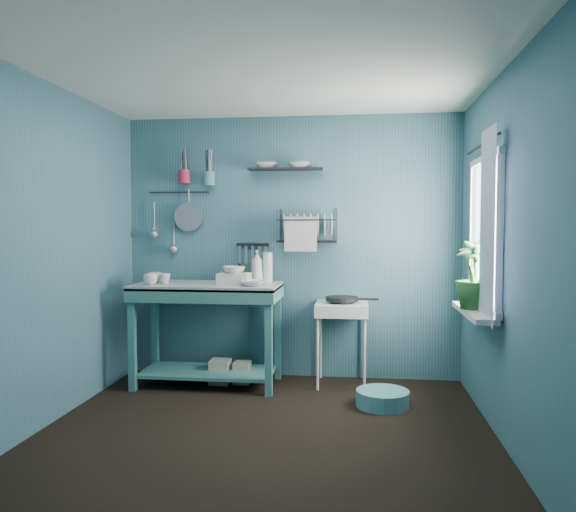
# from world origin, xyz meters

# --- Properties ---
(floor) EXTENTS (3.20, 3.20, 0.00)m
(floor) POSITION_xyz_m (0.00, 0.00, 0.00)
(floor) COLOR black
(floor) RESTS_ON ground
(ceiling) EXTENTS (3.20, 3.20, 0.00)m
(ceiling) POSITION_xyz_m (0.00, 0.00, 2.50)
(ceiling) COLOR silver
(ceiling) RESTS_ON ground
(wall_back) EXTENTS (3.20, 0.00, 3.20)m
(wall_back) POSITION_xyz_m (0.00, 1.50, 1.25)
(wall_back) COLOR #335D69
(wall_back) RESTS_ON ground
(wall_front) EXTENTS (3.20, 0.00, 3.20)m
(wall_front) POSITION_xyz_m (0.00, -1.50, 1.25)
(wall_front) COLOR #335D69
(wall_front) RESTS_ON ground
(wall_left) EXTENTS (0.00, 3.00, 3.00)m
(wall_left) POSITION_xyz_m (-1.60, 0.00, 1.25)
(wall_left) COLOR #335D69
(wall_left) RESTS_ON ground
(wall_right) EXTENTS (0.00, 3.00, 3.00)m
(wall_right) POSITION_xyz_m (1.60, 0.00, 1.25)
(wall_right) COLOR #335D69
(wall_right) RESTS_ON ground
(work_counter) EXTENTS (1.31, 0.66, 0.93)m
(work_counter) POSITION_xyz_m (-0.72, 1.09, 0.47)
(work_counter) COLOR #377472
(work_counter) RESTS_ON floor
(mug_left) EXTENTS (0.12, 0.12, 0.10)m
(mug_left) POSITION_xyz_m (-1.20, 0.93, 0.98)
(mug_left) COLOR silver
(mug_left) RESTS_ON work_counter
(mug_mid) EXTENTS (0.14, 0.14, 0.09)m
(mug_mid) POSITION_xyz_m (-1.10, 1.03, 0.98)
(mug_mid) COLOR silver
(mug_mid) RESTS_ON work_counter
(mug_right) EXTENTS (0.17, 0.17, 0.10)m
(mug_right) POSITION_xyz_m (-1.22, 1.09, 0.98)
(mug_right) COLOR silver
(mug_right) RESTS_ON work_counter
(wash_tub) EXTENTS (0.28, 0.22, 0.10)m
(wash_tub) POSITION_xyz_m (-0.47, 1.07, 0.98)
(wash_tub) COLOR beige
(wash_tub) RESTS_ON work_counter
(tub_bowl) EXTENTS (0.20, 0.19, 0.06)m
(tub_bowl) POSITION_xyz_m (-0.47, 1.07, 1.06)
(tub_bowl) COLOR silver
(tub_bowl) RESTS_ON wash_tub
(soap_bottle) EXTENTS (0.11, 0.12, 0.30)m
(soap_bottle) POSITION_xyz_m (-0.30, 1.29, 1.08)
(soap_bottle) COLOR beige
(soap_bottle) RESTS_ON work_counter
(water_bottle) EXTENTS (0.09, 0.09, 0.28)m
(water_bottle) POSITION_xyz_m (-0.20, 1.31, 1.07)
(water_bottle) COLOR silver
(water_bottle) RESTS_ON work_counter
(counter_bowl) EXTENTS (0.22, 0.22, 0.05)m
(counter_bowl) POSITION_xyz_m (-0.27, 0.94, 0.96)
(counter_bowl) COLOR silver
(counter_bowl) RESTS_ON work_counter
(hotplate_stand) EXTENTS (0.55, 0.55, 0.75)m
(hotplate_stand) POSITION_xyz_m (0.50, 1.25, 0.38)
(hotplate_stand) COLOR white
(hotplate_stand) RESTS_ON floor
(frying_pan) EXTENTS (0.30, 0.30, 0.03)m
(frying_pan) POSITION_xyz_m (0.50, 1.25, 0.79)
(frying_pan) COLOR black
(frying_pan) RESTS_ON hotplate_stand
(knife_strip) EXTENTS (0.32, 0.06, 0.03)m
(knife_strip) POSITION_xyz_m (-0.37, 1.47, 1.27)
(knife_strip) COLOR black
(knife_strip) RESTS_ON wall_back
(dish_rack) EXTENTS (0.56, 0.26, 0.32)m
(dish_rack) POSITION_xyz_m (0.17, 1.37, 1.46)
(dish_rack) COLOR black
(dish_rack) RESTS_ON wall_back
(upper_shelf) EXTENTS (0.71, 0.22, 0.02)m
(upper_shelf) POSITION_xyz_m (-0.04, 1.40, 1.99)
(upper_shelf) COLOR black
(upper_shelf) RESTS_ON wall_back
(shelf_bowl_left) EXTENTS (0.22, 0.22, 0.05)m
(shelf_bowl_left) POSITION_xyz_m (-0.23, 1.40, 2.05)
(shelf_bowl_left) COLOR silver
(shelf_bowl_left) RESTS_ON upper_shelf
(shelf_bowl_right) EXTENTS (0.23, 0.23, 0.05)m
(shelf_bowl_right) POSITION_xyz_m (0.09, 1.40, 2.03)
(shelf_bowl_right) COLOR silver
(shelf_bowl_right) RESTS_ON upper_shelf
(utensil_cup_magenta) EXTENTS (0.11, 0.11, 0.13)m
(utensil_cup_magenta) POSITION_xyz_m (-1.03, 1.42, 1.93)
(utensil_cup_magenta) COLOR #B3213E
(utensil_cup_magenta) RESTS_ON wall_back
(utensil_cup_teal) EXTENTS (0.11, 0.11, 0.13)m
(utensil_cup_teal) POSITION_xyz_m (-0.78, 1.42, 1.91)
(utensil_cup_teal) COLOR teal
(utensil_cup_teal) RESTS_ON wall_back
(colander) EXTENTS (0.28, 0.03, 0.28)m
(colander) POSITION_xyz_m (-1.00, 1.45, 1.54)
(colander) COLOR #9A9BA2
(colander) RESTS_ON wall_back
(ladle_outer) EXTENTS (0.01, 0.01, 0.30)m
(ladle_outer) POSITION_xyz_m (-1.35, 1.46, 1.54)
(ladle_outer) COLOR #9A9BA2
(ladle_outer) RESTS_ON wall_back
(ladle_inner) EXTENTS (0.01, 0.01, 0.30)m
(ladle_inner) POSITION_xyz_m (-1.15, 1.46, 1.40)
(ladle_inner) COLOR #9A9BA2
(ladle_inner) RESTS_ON wall_back
(hook_rail) EXTENTS (0.60, 0.01, 0.01)m
(hook_rail) POSITION_xyz_m (-1.10, 1.47, 1.78)
(hook_rail) COLOR black
(hook_rail) RESTS_ON wall_back
(window_glass) EXTENTS (0.00, 1.10, 1.10)m
(window_glass) POSITION_xyz_m (1.59, 0.45, 1.40)
(window_glass) COLOR white
(window_glass) RESTS_ON wall_right
(windowsill) EXTENTS (0.16, 0.95, 0.04)m
(windowsill) POSITION_xyz_m (1.50, 0.45, 0.81)
(windowsill) COLOR white
(windowsill) RESTS_ON wall_right
(curtain) EXTENTS (0.00, 1.35, 1.35)m
(curtain) POSITION_xyz_m (1.52, 0.15, 1.45)
(curtain) COLOR silver
(curtain) RESTS_ON wall_right
(curtain_rod) EXTENTS (0.02, 1.05, 0.02)m
(curtain_rod) POSITION_xyz_m (1.54, 0.45, 2.05)
(curtain_rod) COLOR black
(curtain_rod) RESTS_ON wall_right
(potted_plant) EXTENTS (0.38, 0.38, 0.52)m
(potted_plant) POSITION_xyz_m (1.51, 0.48, 1.09)
(potted_plant) COLOR #245C27
(potted_plant) RESTS_ON windowsill
(storage_tin_large) EXTENTS (0.18, 0.18, 0.22)m
(storage_tin_large) POSITION_xyz_m (-0.62, 1.14, 0.11)
(storage_tin_large) COLOR gray
(storage_tin_large) RESTS_ON floor
(storage_tin_small) EXTENTS (0.15, 0.15, 0.20)m
(storage_tin_small) POSITION_xyz_m (-0.42, 1.17, 0.10)
(storage_tin_small) COLOR gray
(storage_tin_small) RESTS_ON floor
(floor_basin) EXTENTS (0.43, 0.43, 0.13)m
(floor_basin) POSITION_xyz_m (0.84, 0.65, 0.07)
(floor_basin) COLOR teal
(floor_basin) RESTS_ON floor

